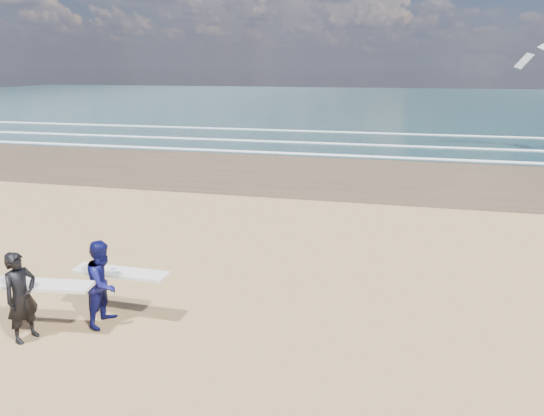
# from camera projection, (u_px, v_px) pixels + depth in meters

# --- Properties ---
(ocean) EXTENTS (220.00, 100.00, 0.02)m
(ocean) POSITION_uv_depth(u_px,v_px,m) (474.00, 103.00, 73.17)
(ocean) COLOR #183436
(ocean) RESTS_ON ground
(surfer_near) EXTENTS (2.25, 1.14, 1.93)m
(surfer_near) POSITION_uv_depth(u_px,v_px,m) (23.00, 295.00, 9.91)
(surfer_near) COLOR black
(surfer_near) RESTS_ON ground
(surfer_far) EXTENTS (2.21, 1.13, 1.93)m
(surfer_far) POSITION_uv_depth(u_px,v_px,m) (105.00, 282.00, 10.56)
(surfer_far) COLOR #0D0F4C
(surfer_far) RESTS_ON ground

